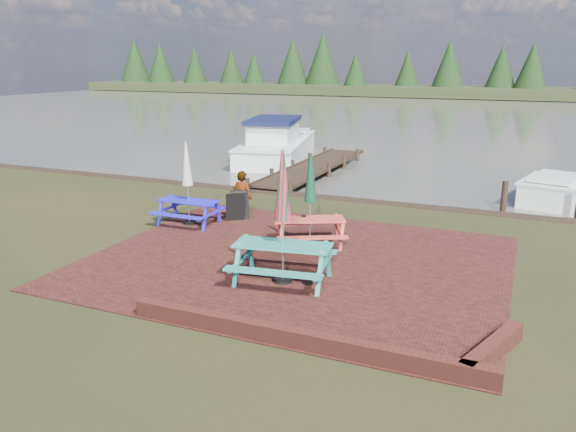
% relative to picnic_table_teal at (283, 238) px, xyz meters
% --- Properties ---
extents(ground, '(120.00, 120.00, 0.00)m').
position_rel_picnic_table_teal_xyz_m(ground, '(-0.21, 0.24, -0.94)').
color(ground, black).
rests_on(ground, ground).
extents(paving, '(9.00, 7.50, 0.02)m').
position_rel_picnic_table_teal_xyz_m(paving, '(-0.21, 1.24, -0.93)').
color(paving, '#331510').
rests_on(paving, ground).
extents(brick_wall, '(6.21, 1.79, 0.30)m').
position_rel_picnic_table_teal_xyz_m(brick_wall, '(1.94, -2.17, -0.79)').
color(brick_wall, '#4C1E16').
rests_on(brick_wall, ground).
extents(water, '(120.00, 60.00, 0.02)m').
position_rel_picnic_table_teal_xyz_m(water, '(-0.21, 37.24, -0.94)').
color(water, '#47453D').
rests_on(water, ground).
extents(far_treeline, '(120.00, 10.00, 8.10)m').
position_rel_picnic_table_teal_xyz_m(far_treeline, '(-0.21, 66.24, 2.34)').
color(far_treeline, black).
rests_on(far_treeline, ground).
extents(picnic_table_teal, '(2.15, 1.97, 2.68)m').
position_rel_picnic_table_teal_xyz_m(picnic_table_teal, '(0.00, 0.00, 0.00)').
color(picnic_table_teal, '#288173').
rests_on(picnic_table_teal, ground).
extents(picnic_table_red, '(2.12, 2.04, 2.28)m').
position_rel_picnic_table_teal_xyz_m(picnic_table_red, '(-0.32, 2.36, -0.14)').
color(picnic_table_red, '#C64132').
rests_on(picnic_table_red, ground).
extents(picnic_table_blue, '(1.63, 1.45, 2.26)m').
position_rel_picnic_table_teal_xyz_m(picnic_table_blue, '(-4.01, 2.79, -0.15)').
color(picnic_table_blue, '#1F1AC8').
rests_on(picnic_table_blue, ground).
extents(chalkboard, '(0.53, 0.73, 0.82)m').
position_rel_picnic_table_teal_xyz_m(chalkboard, '(-2.99, 3.67, -0.51)').
color(chalkboard, black).
rests_on(chalkboard, ground).
extents(jetty, '(1.76, 9.08, 1.00)m').
position_rel_picnic_table_teal_xyz_m(jetty, '(-3.71, 11.52, -0.82)').
color(jetty, black).
rests_on(jetty, ground).
extents(boat_jetty, '(4.27, 7.99, 2.20)m').
position_rel_picnic_table_teal_xyz_m(boat_jetty, '(-6.58, 14.30, -0.48)').
color(boat_jetty, silver).
rests_on(boat_jetty, ground).
extents(person, '(0.68, 0.47, 1.82)m').
position_rel_picnic_table_teal_xyz_m(person, '(-4.06, 6.00, -0.03)').
color(person, gray).
rests_on(person, ground).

